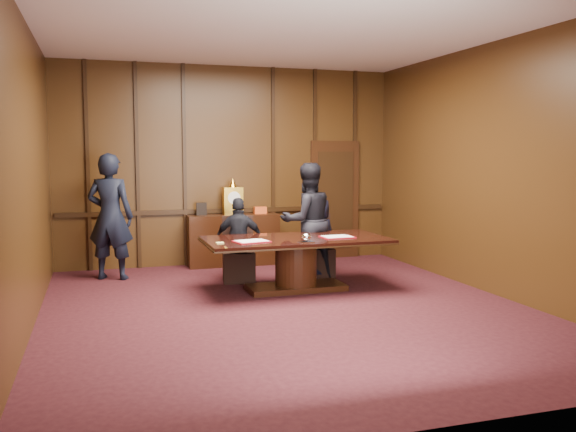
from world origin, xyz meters
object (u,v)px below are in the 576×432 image
object	(u,v)px
conference_table	(296,255)
witness_left	(110,217)
signatory_right	(319,238)
signatory_left	(239,240)
sideboard	(233,238)
witness_right	(307,221)

from	to	relation	value
conference_table	witness_left	xyz separation A→B (m)	(-2.52, 1.61, 0.48)
conference_table	signatory_right	world-z (taller)	signatory_right
conference_table	signatory_left	xyz separation A→B (m)	(-0.65, 0.80, 0.14)
sideboard	signatory_left	xyz separation A→B (m)	(-0.21, -1.43, 0.16)
conference_table	signatory_right	xyz separation A→B (m)	(0.65, 0.80, 0.12)
conference_table	signatory_right	size ratio (longest dim) A/B	2.07
sideboard	witness_right	size ratio (longest dim) A/B	0.88
witness_right	signatory_right	bearing A→B (deg)	178.93
conference_table	witness_left	world-z (taller)	witness_left
conference_table	signatory_left	world-z (taller)	signatory_left
witness_right	signatory_left	bearing A→B (deg)	-6.03
conference_table	witness_left	size ratio (longest dim) A/B	1.33
signatory_left	witness_right	world-z (taller)	witness_right
conference_table	sideboard	bearing A→B (deg)	101.07
signatory_left	witness_right	size ratio (longest dim) A/B	0.71
witness_left	signatory_right	bearing A→B (deg)	-171.94
signatory_left	sideboard	bearing A→B (deg)	-83.88
witness_right	sideboard	bearing A→B (deg)	-63.82
witness_left	witness_right	xyz separation A→B (m)	(2.96, -0.83, -0.08)
sideboard	signatory_left	size ratio (longest dim) A/B	1.23
sideboard	conference_table	xyz separation A→B (m)	(0.44, -2.23, 0.02)
sideboard	witness_left	size ratio (longest dim) A/B	0.81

